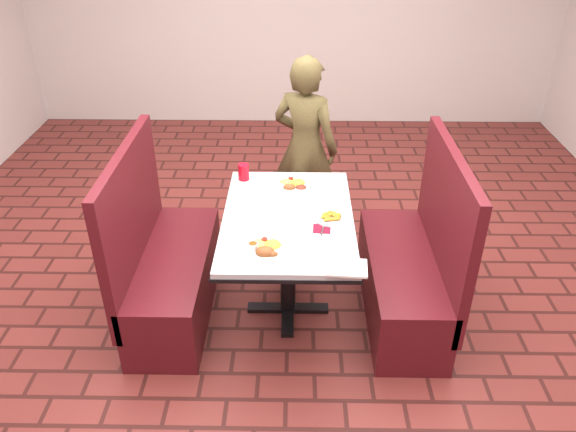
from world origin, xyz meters
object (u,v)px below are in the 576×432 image
(near_dinner_plate, at_px, (266,247))
(plantain_plate, at_px, (331,218))
(diner_person, at_px, (305,148))
(booth_bench_right, at_px, (410,272))
(booth_bench_left, at_px, (167,270))
(dining_table, at_px, (288,229))
(red_tumbler, at_px, (244,172))
(far_dinner_plate, at_px, (294,184))

(near_dinner_plate, relative_size, plantain_plate, 1.24)
(diner_person, xyz_separation_m, near_dinner_plate, (-0.23, -1.45, 0.05))
(booth_bench_right, relative_size, near_dinner_plate, 4.85)
(booth_bench_left, distance_m, booth_bench_right, 1.60)
(booth_bench_left, relative_size, near_dinner_plate, 4.85)
(booth_bench_right, bearing_deg, dining_table, 180.00)
(booth_bench_left, relative_size, diner_person, 0.83)
(near_dinner_plate, bearing_deg, booth_bench_left, 151.16)
(dining_table, bearing_deg, diner_person, 83.71)
(booth_bench_left, bearing_deg, diner_person, 49.44)
(dining_table, distance_m, booth_bench_left, 0.86)
(diner_person, relative_size, red_tumbler, 12.97)
(dining_table, height_order, near_dinner_plate, near_dinner_plate)
(booth_bench_left, height_order, far_dinner_plate, booth_bench_left)
(booth_bench_left, height_order, red_tumbler, booth_bench_left)
(dining_table, height_order, booth_bench_right, booth_bench_right)
(diner_person, distance_m, red_tumbler, 0.73)
(dining_table, bearing_deg, booth_bench_right, 0.00)
(booth_bench_left, bearing_deg, red_tumbler, 45.18)
(booth_bench_right, height_order, far_dinner_plate, booth_bench_right)
(booth_bench_left, distance_m, plantain_plate, 1.15)
(booth_bench_right, relative_size, red_tumbler, 10.70)
(booth_bench_left, height_order, plantain_plate, booth_bench_left)
(dining_table, relative_size, booth_bench_right, 1.01)
(dining_table, relative_size, plantain_plate, 6.09)
(dining_table, relative_size, near_dinner_plate, 4.90)
(plantain_plate, xyz_separation_m, red_tumbler, (-0.57, 0.52, 0.04))
(far_dinner_plate, distance_m, red_tumbler, 0.36)
(diner_person, xyz_separation_m, red_tumbler, (-0.43, -0.58, 0.08))
(diner_person, xyz_separation_m, far_dinner_plate, (-0.09, -0.68, 0.05))
(near_dinner_plate, bearing_deg, red_tumbler, 102.92)
(dining_table, xyz_separation_m, booth_bench_right, (0.80, 0.00, -0.32))
(red_tumbler, bearing_deg, dining_table, -57.32)
(near_dinner_plate, bearing_deg, diner_person, 80.85)
(plantain_plate, bearing_deg, far_dinner_plate, 118.70)
(diner_person, distance_m, far_dinner_plate, 0.69)
(booth_bench_right, distance_m, plantain_plate, 0.69)
(diner_person, height_order, plantain_plate, diner_person)
(booth_bench_left, height_order, diner_person, diner_person)
(booth_bench_right, relative_size, plantain_plate, 6.03)
(dining_table, relative_size, far_dinner_plate, 4.87)
(plantain_plate, bearing_deg, diner_person, 97.40)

